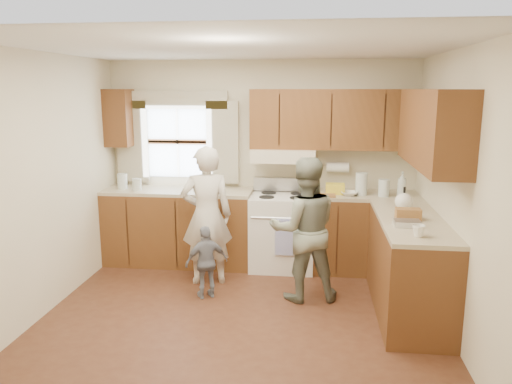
# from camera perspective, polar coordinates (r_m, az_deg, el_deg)

# --- Properties ---
(room) EXTENTS (3.80, 3.80, 3.80)m
(room) POSITION_cam_1_polar(r_m,az_deg,el_deg) (4.55, -1.84, 0.25)
(room) COLOR #452315
(room) RESTS_ON ground
(kitchen_fixtures) EXTENTS (3.80, 2.25, 2.15)m
(kitchen_fixtures) POSITION_cam_1_polar(r_m,az_deg,el_deg) (5.64, 6.00, -1.84)
(kitchen_fixtures) COLOR #3F200D
(kitchen_fixtures) RESTS_ON ground
(stove) EXTENTS (0.76, 0.67, 1.07)m
(stove) POSITION_cam_1_polar(r_m,az_deg,el_deg) (6.09, 3.03, -4.38)
(stove) COLOR silver
(stove) RESTS_ON ground
(woman_left) EXTENTS (0.64, 0.50, 1.55)m
(woman_left) POSITION_cam_1_polar(r_m,az_deg,el_deg) (5.56, -5.66, -2.69)
(woman_left) COLOR beige
(woman_left) RESTS_ON ground
(woman_right) EXTENTS (0.82, 0.69, 1.49)m
(woman_right) POSITION_cam_1_polar(r_m,az_deg,el_deg) (5.13, 5.54, -4.28)
(woman_right) COLOR #263D28
(woman_right) RESTS_ON ground
(child) EXTENTS (0.49, 0.38, 0.77)m
(child) POSITION_cam_1_polar(r_m,az_deg,el_deg) (5.26, -5.66, -7.97)
(child) COLOR gray
(child) RESTS_ON ground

